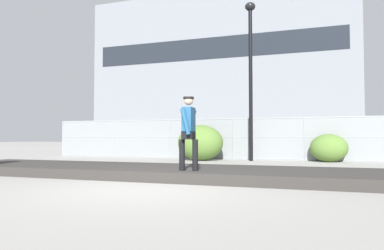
{
  "coord_description": "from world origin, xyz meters",
  "views": [
    {
      "loc": [
        2.82,
        -5.86,
        0.97
      ],
      "look_at": [
        0.03,
        2.89,
        1.32
      ],
      "focal_mm": 31.39,
      "sensor_mm": 36.0,
      "label": 1
    }
  ],
  "objects_px": {
    "parked_car_near": "(203,140)",
    "skateboard": "(189,179)",
    "shrub_left": "(200,143)",
    "shrub_center": "(329,148)",
    "skater": "(189,131)",
    "street_lamp": "(251,62)"
  },
  "relations": [
    {
      "from": "street_lamp",
      "to": "shrub_center",
      "type": "bearing_deg",
      "value": 4.69
    },
    {
      "from": "shrub_left",
      "to": "shrub_center",
      "type": "bearing_deg",
      "value": 7.53
    },
    {
      "from": "parked_car_near",
      "to": "skateboard",
      "type": "bearing_deg",
      "value": -76.0
    },
    {
      "from": "skateboard",
      "to": "street_lamp",
      "type": "bearing_deg",
      "value": 86.48
    },
    {
      "from": "skateboard",
      "to": "parked_car_near",
      "type": "bearing_deg",
      "value": 104.0
    },
    {
      "from": "parked_car_near",
      "to": "shrub_center",
      "type": "bearing_deg",
      "value": -28.34
    },
    {
      "from": "shrub_center",
      "to": "street_lamp",
      "type": "bearing_deg",
      "value": -175.31
    },
    {
      "from": "street_lamp",
      "to": "shrub_center",
      "type": "distance_m",
      "value": 4.77
    },
    {
      "from": "skater",
      "to": "street_lamp",
      "type": "bearing_deg",
      "value": 86.48
    },
    {
      "from": "skater",
      "to": "parked_car_near",
      "type": "xyz_separation_m",
      "value": [
        -2.65,
        10.64,
        -0.29
      ]
    },
    {
      "from": "parked_car_near",
      "to": "skater",
      "type": "bearing_deg",
      "value": -76.0
    },
    {
      "from": "skateboard",
      "to": "shrub_center",
      "type": "height_order",
      "value": "shrub_center"
    },
    {
      "from": "shrub_center",
      "to": "skateboard",
      "type": "bearing_deg",
      "value": -115.51
    },
    {
      "from": "shrub_left",
      "to": "shrub_center",
      "type": "height_order",
      "value": "shrub_left"
    },
    {
      "from": "shrub_center",
      "to": "parked_car_near",
      "type": "bearing_deg",
      "value": 151.66
    },
    {
      "from": "parked_car_near",
      "to": "shrub_center",
      "type": "height_order",
      "value": "parked_car_near"
    },
    {
      "from": "street_lamp",
      "to": "shrub_center",
      "type": "relative_size",
      "value": 4.66
    },
    {
      "from": "skater",
      "to": "parked_car_near",
      "type": "bearing_deg",
      "value": 104.0
    },
    {
      "from": "shrub_left",
      "to": "shrub_center",
      "type": "xyz_separation_m",
      "value": [
        5.16,
        0.68,
        -0.2
      ]
    },
    {
      "from": "parked_car_near",
      "to": "shrub_center",
      "type": "relative_size",
      "value": 3.05
    },
    {
      "from": "skater",
      "to": "parked_car_near",
      "type": "distance_m",
      "value": 10.97
    },
    {
      "from": "skater",
      "to": "street_lamp",
      "type": "xyz_separation_m",
      "value": [
        0.44,
        7.07,
        3.08
      ]
    }
  ]
}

